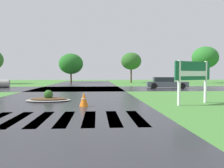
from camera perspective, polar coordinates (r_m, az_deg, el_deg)
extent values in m
cube|color=#2B2B30|center=(13.21, -12.85, -4.82)|extent=(9.62, 80.00, 0.01)
cube|color=#2B2B30|center=(26.00, -8.35, -1.16)|extent=(90.00, 8.66, 0.01)
cube|color=white|center=(9.33, -22.57, -8.03)|extent=(0.45, 3.22, 0.01)
cube|color=white|center=(9.09, -17.13, -8.23)|extent=(0.45, 3.22, 0.01)
cube|color=white|center=(8.92, -11.44, -8.37)|extent=(0.45, 3.22, 0.01)
cube|color=white|center=(8.85, -5.59, -8.42)|extent=(0.45, 3.22, 0.01)
cube|color=white|center=(8.87, 0.29, -8.39)|extent=(0.45, 3.22, 0.01)
cube|color=white|center=(8.97, 6.10, -8.27)|extent=(0.45, 3.22, 0.01)
cube|color=white|center=(14.45, 22.08, 0.47)|extent=(0.16, 0.16, 2.41)
cube|color=white|center=(12.72, 16.22, 0.29)|extent=(0.16, 0.16, 2.41)
cube|color=#145938|center=(13.56, 19.37, 3.10)|extent=(2.54, 1.41, 1.03)
cube|color=white|center=(13.56, 19.36, 2.45)|extent=(1.94, 1.10, 0.29)
ellipsoid|color=#9E9B93|center=(14.78, -15.41, -3.84)|extent=(2.73, 1.73, 0.12)
ellipsoid|color=brown|center=(14.77, -15.41, -3.49)|extent=(2.24, 1.42, 0.10)
sphere|color=#2D6023|center=(14.75, -15.43, -2.53)|extent=(0.56, 0.56, 0.56)
cube|color=#4C545B|center=(27.31, 13.37, -0.04)|extent=(4.75, 2.39, 0.60)
cube|color=#1E232B|center=(27.22, 12.50, 1.13)|extent=(2.39, 1.87, 0.51)
cylinder|color=black|center=(28.55, 16.11, -0.26)|extent=(0.66, 0.30, 0.64)
cylinder|color=black|center=(26.70, 17.00, -0.47)|extent=(0.66, 0.30, 0.64)
cylinder|color=black|center=(28.03, 9.91, -0.25)|extent=(0.66, 0.30, 0.64)
cylinder|color=black|center=(26.15, 10.38, -0.46)|extent=(0.66, 0.30, 0.64)
cylinder|color=#9E9B93|center=(30.63, -25.57, 0.07)|extent=(1.84, 1.20, 0.96)
cone|color=orange|center=(12.00, -6.96, -3.80)|extent=(0.46, 0.46, 0.72)
torus|color=white|center=(12.00, -6.96, -3.63)|extent=(0.28, 0.28, 0.04)
cube|color=orange|center=(12.05, -6.95, -5.43)|extent=(0.36, 0.36, 0.03)
cylinder|color=#4C3823|center=(42.71, -10.06, 1.59)|extent=(0.28, 0.28, 1.94)
ellipsoid|color=#246B23|center=(42.74, -10.09, 4.94)|extent=(4.38, 4.38, 3.72)
cylinder|color=#4C3823|center=(42.22, 4.75, 2.10)|extent=(0.28, 0.28, 2.68)
ellipsoid|color=#2F6625|center=(42.28, 4.76, 5.65)|extent=(3.66, 3.66, 3.11)
cylinder|color=#4C3823|center=(44.57, 21.94, 2.13)|extent=(0.28, 0.28, 2.95)
ellipsoid|color=#2B7629|center=(44.66, 22.01, 6.09)|extent=(4.59, 4.59, 3.91)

